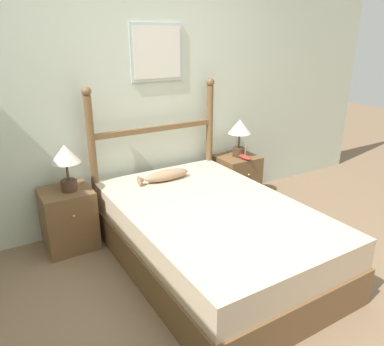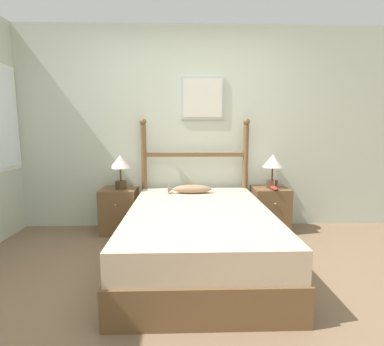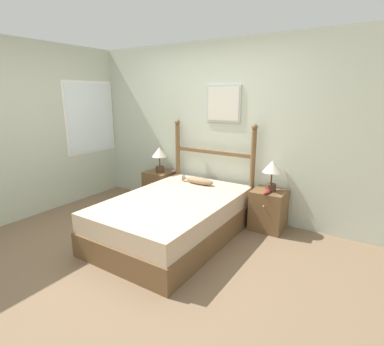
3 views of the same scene
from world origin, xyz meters
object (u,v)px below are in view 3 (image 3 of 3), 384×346
nightstand_left (160,187)px  model_boat (267,191)px  bed (174,218)px  nightstand_right (268,210)px  table_lamp_left (160,155)px  fish_pillow (198,181)px  table_lamp_right (272,170)px

nightstand_left → model_boat: bearing=-4.0°
bed → nightstand_right: size_ratio=3.76×
table_lamp_left → model_boat: size_ratio=2.06×
bed → table_lamp_left: size_ratio=4.98×
nightstand_left → nightstand_right: bearing=0.0°
fish_pillow → nightstand_right: bearing=10.7°
nightstand_right → model_boat: bearing=-88.5°
fish_pillow → model_boat: bearing=3.3°
table_lamp_right → fish_pillow: table_lamp_right is taller
nightstand_left → table_lamp_left: table_lamp_left is taller
fish_pillow → nightstand_left: bearing=167.8°
nightstand_left → table_lamp_right: size_ratio=1.33×
table_lamp_left → table_lamp_right: 1.86m
bed → table_lamp_left: bearing=136.5°
table_lamp_left → model_boat: 1.88m
nightstand_right → table_lamp_right: size_ratio=1.33×
table_lamp_right → nightstand_left: bearing=179.7°
table_lamp_left → model_boat: table_lamp_left is taller
nightstand_left → table_lamp_right: 1.98m
bed → table_lamp_right: 1.42m
nightstand_right → table_lamp_left: 1.93m
bed → table_lamp_left: (-0.91, 0.86, 0.58)m
bed → table_lamp_right: size_ratio=4.98×
nightstand_right → fish_pillow: fish_pillow is taller
bed → nightstand_left: 1.29m
model_boat → table_lamp_left: bearing=176.7°
nightstand_left → table_lamp_right: bearing=-0.3°
nightstand_right → fish_pillow: 1.07m
nightstand_left → fish_pillow: bearing=-12.2°
table_lamp_right → fish_pillow: 1.07m
fish_pillow → bed: bearing=-84.9°
nightstand_left → nightstand_right: 1.88m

